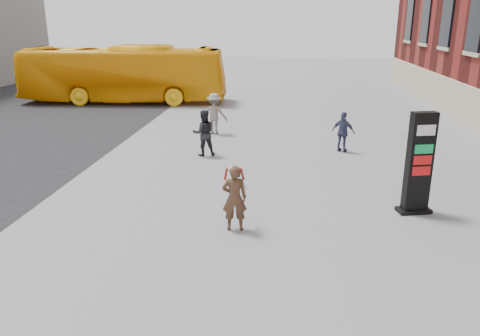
# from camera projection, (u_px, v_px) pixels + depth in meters

# --- Properties ---
(ground) EXTENTS (100.00, 100.00, 0.00)m
(ground) POSITION_uv_depth(u_px,v_px,m) (224.00, 221.00, 11.25)
(ground) COLOR #9E9EA3
(info_pylon) EXTENTS (0.89, 0.59, 2.55)m
(info_pylon) POSITION_uv_depth(u_px,v_px,m) (419.00, 164.00, 11.39)
(info_pylon) COLOR black
(info_pylon) RESTS_ON ground
(woman) EXTENTS (0.64, 0.59, 1.55)m
(woman) POSITION_uv_depth(u_px,v_px,m) (234.00, 197.00, 10.57)
(woman) COLOR #412B1B
(woman) RESTS_ON ground
(bus) EXTENTS (11.76, 3.45, 3.24)m
(bus) POSITION_uv_depth(u_px,v_px,m) (124.00, 74.00, 26.80)
(bus) COLOR #F4AC0E
(bus) RESTS_ON road
(pedestrian_a) EXTENTS (0.94, 0.83, 1.63)m
(pedestrian_a) POSITION_uv_depth(u_px,v_px,m) (204.00, 133.00, 16.42)
(pedestrian_a) COLOR black
(pedestrian_a) RESTS_ON ground
(pedestrian_b) EXTENTS (1.18, 0.78, 1.70)m
(pedestrian_b) POSITION_uv_depth(u_px,v_px,m) (214.00, 114.00, 19.59)
(pedestrian_b) COLOR slate
(pedestrian_b) RESTS_ON ground
(pedestrian_c) EXTENTS (0.93, 0.72, 1.47)m
(pedestrian_c) POSITION_uv_depth(u_px,v_px,m) (343.00, 132.00, 16.92)
(pedestrian_c) COLOR #383C5B
(pedestrian_c) RESTS_ON ground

